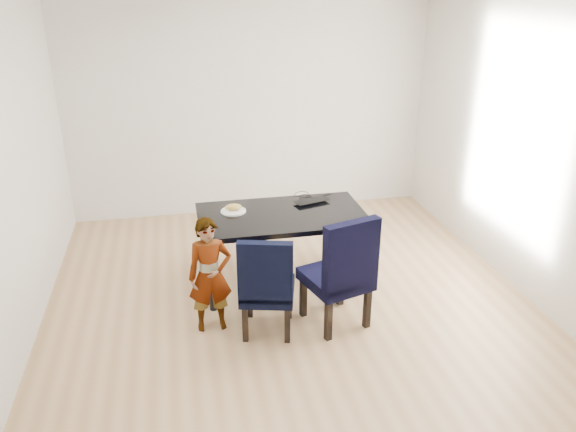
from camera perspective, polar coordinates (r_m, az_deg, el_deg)
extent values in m
cube|color=tan|center=(5.30, 0.45, -9.37)|extent=(4.50, 5.00, 0.01)
cube|color=silver|center=(7.10, -3.87, 10.93)|extent=(4.50, 0.01, 2.70)
cube|color=white|center=(2.57, 12.72, -13.03)|extent=(4.50, 0.01, 2.70)
cube|color=silver|center=(4.80, -26.88, 2.42)|extent=(0.01, 5.00, 2.70)
cube|color=white|center=(5.62, 23.70, 5.75)|extent=(0.01, 5.00, 2.70)
cube|color=black|center=(5.54, -0.63, -3.33)|extent=(1.60, 0.90, 0.75)
cube|color=black|center=(4.78, -2.10, -6.74)|extent=(0.55, 0.56, 0.93)
cube|color=black|center=(4.87, 4.89, -5.38)|extent=(0.64, 0.65, 1.05)
imported|color=#EC4213|center=(4.82, -7.93, -5.99)|extent=(0.39, 0.26, 1.03)
cylinder|color=silver|center=(5.45, -5.57, 0.50)|extent=(0.32, 0.32, 0.01)
ellipsoid|color=#AF8A3E|center=(5.44, -5.57, 0.91)|extent=(0.18, 0.11, 0.07)
imported|color=black|center=(5.68, 2.16, 1.66)|extent=(0.40, 0.32, 0.03)
torus|color=black|center=(5.76, 1.83, 1.85)|extent=(0.15, 0.15, 0.01)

